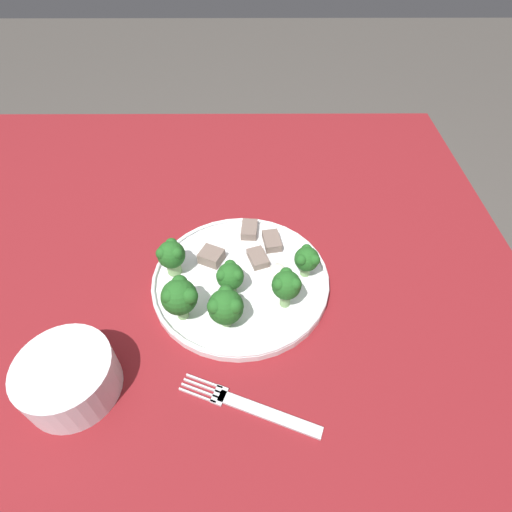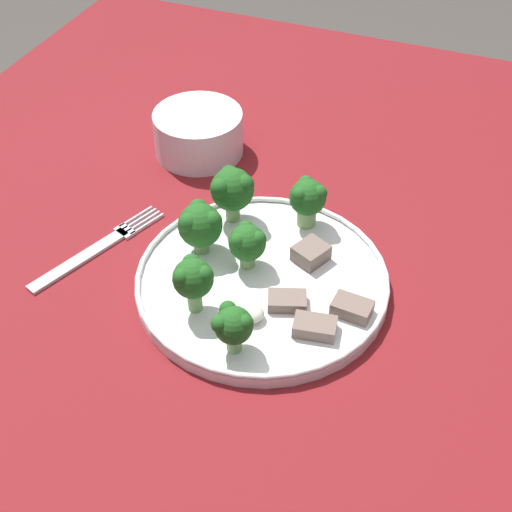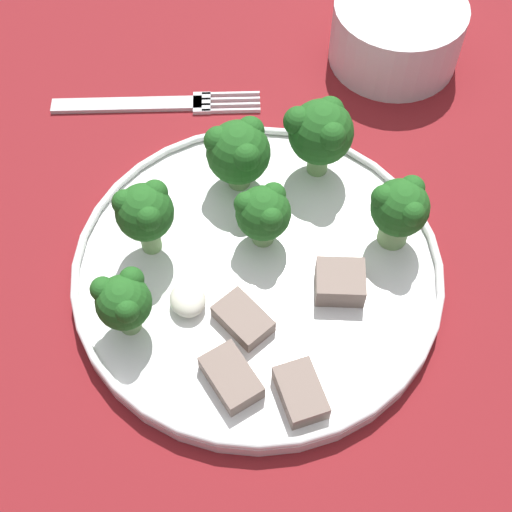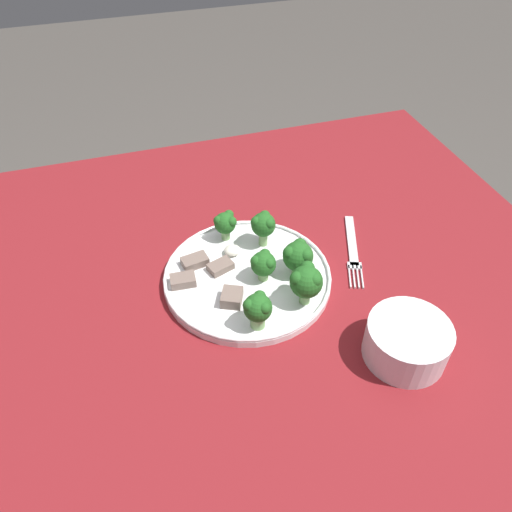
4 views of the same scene
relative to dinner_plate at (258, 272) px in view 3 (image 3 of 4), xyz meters
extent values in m
plane|color=#4C4742|center=(0.00, 0.08, -0.78)|extent=(8.00, 8.00, 0.00)
cube|color=maroon|center=(0.00, 0.08, -0.02)|extent=(1.10, 1.08, 0.03)
cylinder|color=brown|center=(-0.49, 0.56, -0.41)|extent=(0.06, 0.06, 0.74)
cylinder|color=white|center=(0.00, 0.00, 0.00)|extent=(0.27, 0.27, 0.01)
torus|color=white|center=(0.00, 0.00, 0.01)|extent=(0.27, 0.27, 0.01)
cube|color=silver|center=(-0.21, -0.04, -0.01)|extent=(0.06, 0.13, 0.00)
cube|color=silver|center=(-0.18, 0.02, -0.01)|extent=(0.03, 0.02, 0.00)
cube|color=silver|center=(-0.17, 0.04, -0.01)|extent=(0.02, 0.05, 0.00)
cube|color=silver|center=(-0.17, 0.05, -0.01)|extent=(0.02, 0.05, 0.00)
cube|color=silver|center=(-0.18, 0.05, -0.01)|extent=(0.02, 0.05, 0.00)
cube|color=silver|center=(-0.18, 0.05, -0.01)|extent=(0.02, 0.05, 0.00)
cylinder|color=silver|center=(-0.17, 0.21, 0.02)|extent=(0.12, 0.12, 0.06)
cylinder|color=silver|center=(-0.17, 0.21, 0.02)|extent=(0.10, 0.10, 0.04)
cylinder|color=#7FA866|center=(-0.02, 0.01, 0.01)|extent=(0.02, 0.02, 0.02)
sphere|color=#215B1E|center=(-0.02, 0.01, 0.04)|extent=(0.04, 0.04, 0.04)
sphere|color=#215B1E|center=(-0.01, 0.01, 0.04)|extent=(0.02, 0.02, 0.02)
sphere|color=#215B1E|center=(-0.03, 0.02, 0.04)|extent=(0.02, 0.02, 0.02)
sphere|color=#215B1E|center=(-0.03, 0.00, 0.04)|extent=(0.02, 0.02, 0.02)
cylinder|color=#7FA866|center=(-0.05, -0.07, 0.02)|extent=(0.02, 0.02, 0.03)
sphere|color=#215B1E|center=(-0.05, -0.07, 0.05)|extent=(0.04, 0.04, 0.04)
sphere|color=#215B1E|center=(-0.04, -0.07, 0.06)|extent=(0.02, 0.02, 0.02)
sphere|color=#215B1E|center=(-0.06, -0.05, 0.06)|extent=(0.02, 0.02, 0.02)
sphere|color=#215B1E|center=(-0.06, -0.08, 0.06)|extent=(0.02, 0.02, 0.02)
cylinder|color=#7FA866|center=(-0.08, 0.02, 0.01)|extent=(0.02, 0.02, 0.02)
sphere|color=#215B1E|center=(-0.08, 0.02, 0.04)|extent=(0.05, 0.05, 0.05)
sphere|color=#215B1E|center=(-0.07, 0.02, 0.05)|extent=(0.02, 0.02, 0.02)
sphere|color=#215B1E|center=(-0.09, 0.03, 0.05)|extent=(0.02, 0.02, 0.02)
sphere|color=#215B1E|center=(-0.09, 0.00, 0.05)|extent=(0.02, 0.02, 0.02)
cylinder|color=#7FA866|center=(0.01, 0.10, 0.02)|extent=(0.02, 0.02, 0.02)
sphere|color=#215B1E|center=(0.01, 0.10, 0.04)|extent=(0.04, 0.04, 0.04)
sphere|color=#215B1E|center=(0.03, 0.10, 0.05)|extent=(0.02, 0.02, 0.02)
sphere|color=#215B1E|center=(0.01, 0.11, 0.05)|extent=(0.02, 0.02, 0.02)
sphere|color=#215B1E|center=(0.01, 0.09, 0.05)|extent=(0.02, 0.02, 0.02)
cylinder|color=#7FA866|center=(0.01, -0.10, 0.01)|extent=(0.02, 0.02, 0.02)
sphere|color=#215B1E|center=(0.01, -0.10, 0.04)|extent=(0.04, 0.04, 0.04)
sphere|color=#215B1E|center=(0.02, -0.10, 0.05)|extent=(0.02, 0.02, 0.02)
sphere|color=#215B1E|center=(0.00, -0.09, 0.05)|extent=(0.02, 0.02, 0.02)
sphere|color=#215B1E|center=(0.00, -0.11, 0.05)|extent=(0.02, 0.02, 0.02)
cylinder|color=#7FA866|center=(-0.07, 0.08, 0.02)|extent=(0.02, 0.02, 0.03)
sphere|color=#215B1E|center=(-0.07, 0.08, 0.05)|extent=(0.05, 0.05, 0.05)
sphere|color=#215B1E|center=(-0.05, 0.08, 0.06)|extent=(0.02, 0.02, 0.02)
sphere|color=#215B1E|center=(-0.08, 0.09, 0.06)|extent=(0.02, 0.02, 0.02)
sphere|color=#215B1E|center=(-0.08, 0.06, 0.06)|extent=(0.02, 0.02, 0.02)
cube|color=#756056|center=(0.04, 0.05, 0.01)|extent=(0.04, 0.04, 0.02)
cube|color=#756056|center=(0.04, -0.03, 0.01)|extent=(0.05, 0.04, 0.01)
cube|color=#756056|center=(0.07, -0.05, 0.01)|extent=(0.05, 0.03, 0.01)
cube|color=#756056|center=(0.10, -0.01, 0.01)|extent=(0.04, 0.03, 0.01)
ellipsoid|color=silver|center=(0.01, -0.06, 0.01)|extent=(0.03, 0.03, 0.02)
camera|label=1|loc=(-0.40, -0.02, 0.48)|focal=28.00mm
camera|label=2|loc=(0.19, -0.51, 0.55)|focal=50.00mm
camera|label=3|loc=(0.25, -0.11, 0.45)|focal=50.00mm
camera|label=4|loc=(0.16, 0.55, 0.58)|focal=35.00mm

